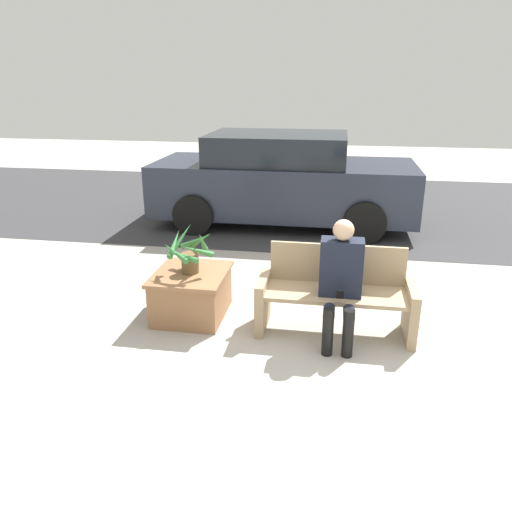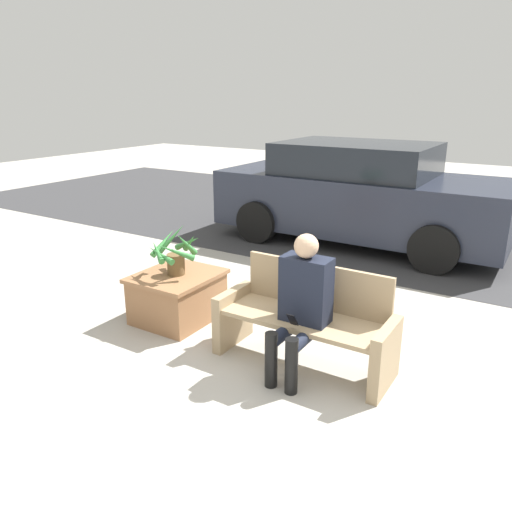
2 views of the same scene
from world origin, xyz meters
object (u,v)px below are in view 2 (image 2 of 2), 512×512
person_seated (301,300)px  planter_box (178,295)px  bench (306,320)px  potted_plant (175,253)px  parked_car (360,194)px

person_seated → planter_box: size_ratio=1.42×
bench → potted_plant: 1.57m
planter_box → potted_plant: (-0.00, -0.01, 0.46)m
planter_box → person_seated: bearing=-9.5°
person_seated → planter_box: 1.63m
bench → person_seated: (0.04, -0.18, 0.26)m
person_seated → planter_box: person_seated is taller
parked_car → person_seated: bearing=-75.7°
bench → parked_car: 3.97m
person_seated → planter_box: bearing=170.5°
person_seated → potted_plant: bearing=170.7°
bench → person_seated: person_seated is taller
planter_box → parked_car: (0.54, 3.74, 0.50)m
person_seated → parked_car: (-1.02, 4.00, 0.11)m
bench → person_seated: bearing=-78.4°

